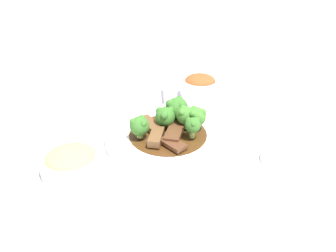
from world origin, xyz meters
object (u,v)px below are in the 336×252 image
(beef_strip_2, at_px, (149,124))
(side_bowl_kimchi, at_px, (200,86))
(main_plate, at_px, (168,136))
(beef_strip_1, at_px, (174,132))
(broccoli_floret_4, at_px, (165,116))
(broccoli_floret_3, at_px, (196,116))
(broccoli_floret_1, at_px, (193,125))
(sauce_dish, at_px, (280,158))
(serving_spoon, at_px, (166,111))
(beef_strip_0, at_px, (157,137))
(broccoli_floret_5, at_px, (140,126))
(beef_strip_3, at_px, (173,144))
(side_bowl_appetizer, at_px, (71,161))
(broccoli_floret_2, at_px, (177,108))
(broccoli_floret_0, at_px, (185,115))

(beef_strip_2, xyz_separation_m, side_bowl_kimchi, (-0.23, -0.02, 0.01))
(main_plate, distance_m, beef_strip_1, 0.02)
(broccoli_floret_4, bearing_deg, broccoli_floret_3, 121.69)
(broccoli_floret_4, bearing_deg, broccoli_floret_1, 90.73)
(sauce_dish, bearing_deg, serving_spoon, -88.06)
(beef_strip_0, relative_size, side_bowl_kimchi, 0.63)
(beef_strip_0, height_order, broccoli_floret_4, broccoli_floret_4)
(beef_strip_1, bearing_deg, main_plate, -93.03)
(broccoli_floret_5, height_order, serving_spoon, broccoli_floret_5)
(serving_spoon, bearing_deg, broccoli_floret_3, 80.21)
(broccoli_floret_3, xyz_separation_m, serving_spoon, (-0.02, -0.09, -0.02))
(beef_strip_3, distance_m, side_bowl_appetizer, 0.19)
(broccoli_floret_5, relative_size, sauce_dish, 0.64)
(beef_strip_0, height_order, broccoli_floret_1, broccoli_floret_1)
(beef_strip_3, bearing_deg, broccoli_floret_1, 163.86)
(broccoli_floret_1, height_order, broccoli_floret_4, same)
(side_bowl_appetizer, relative_size, sauce_dish, 1.55)
(main_plate, distance_m, broccoli_floret_2, 0.07)
(beef_strip_2, bearing_deg, side_bowl_appetizer, -8.17)
(broccoli_floret_3, bearing_deg, broccoli_floret_0, -59.61)
(beef_strip_0, bearing_deg, broccoli_floret_0, 167.46)
(beef_strip_2, relative_size, beef_strip_3, 1.10)
(beef_strip_3, height_order, side_bowl_kimchi, side_bowl_kimchi)
(beef_strip_0, bearing_deg, serving_spoon, -151.41)
(broccoli_floret_2, distance_m, broccoli_floret_5, 0.10)
(broccoli_floret_4, relative_size, side_bowl_kimchi, 0.45)
(beef_strip_0, bearing_deg, side_bowl_appetizer, -26.14)
(broccoli_floret_2, relative_size, serving_spoon, 0.31)
(beef_strip_2, distance_m, side_bowl_appetizer, 0.19)
(beef_strip_2, bearing_deg, side_bowl_kimchi, -175.55)
(beef_strip_0, distance_m, broccoli_floret_0, 0.08)
(beef_strip_1, xyz_separation_m, broccoli_floret_1, (-0.02, 0.03, 0.02))
(beef_strip_3, relative_size, broccoli_floret_5, 1.29)
(broccoli_floret_3, relative_size, broccoli_floret_5, 1.08)
(serving_spoon, bearing_deg, broccoli_floret_0, 69.21)
(broccoli_floret_0, bearing_deg, beef_strip_3, 16.30)
(main_plate, height_order, sauce_dish, main_plate)
(broccoli_floret_3, xyz_separation_m, broccoli_floret_5, (0.10, -0.07, -0.00))
(beef_strip_0, bearing_deg, beef_strip_3, 98.65)
(beef_strip_1, height_order, broccoli_floret_4, broccoli_floret_4)
(beef_strip_1, xyz_separation_m, broccoli_floret_4, (-0.01, -0.04, 0.02))
(broccoli_floret_0, distance_m, broccoli_floret_2, 0.04)
(side_bowl_kimchi, bearing_deg, broccoli_floret_5, 6.70)
(broccoli_floret_0, relative_size, side_bowl_kimchi, 0.50)
(beef_strip_2, distance_m, broccoli_floret_1, 0.10)
(side_bowl_kimchi, height_order, side_bowl_appetizer, side_bowl_kimchi)
(beef_strip_0, distance_m, sauce_dish, 0.24)
(side_bowl_appetizer, bearing_deg, beef_strip_2, 171.83)
(serving_spoon, height_order, sauce_dish, serving_spoon)
(main_plate, height_order, broccoli_floret_0, broccoli_floret_0)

